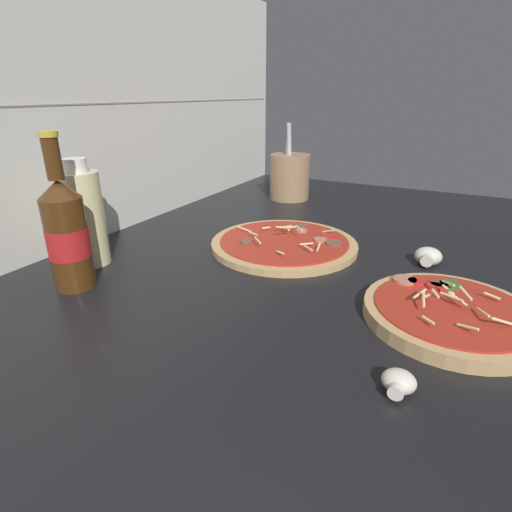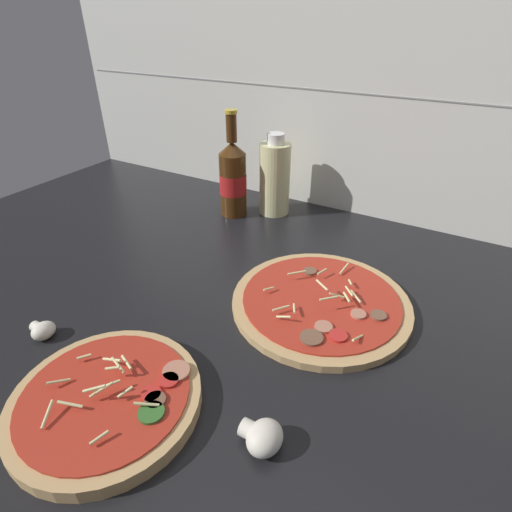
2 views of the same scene
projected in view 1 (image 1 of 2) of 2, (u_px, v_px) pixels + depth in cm
name	position (u px, v px, depth cm)	size (l,w,h in cm)	color
counter_slab	(293.00, 280.00, 70.83)	(160.00, 90.00, 2.50)	black
tile_backsplash	(86.00, 104.00, 79.30)	(160.00, 1.13, 60.00)	silver
pizza_near	(451.00, 314.00, 55.37)	(23.64, 23.64, 5.10)	tan
pizza_far	(284.00, 244.00, 82.03)	(29.83, 29.83, 4.71)	tan
beer_bottle	(67.00, 234.00, 62.37)	(6.36, 6.36, 24.54)	#47280F
oil_bottle	(84.00, 217.00, 71.55)	(7.26, 7.26, 19.25)	beige
mushroom_left	(399.00, 382.00, 42.09)	(3.82, 3.64, 2.55)	white
mushroom_right	(428.00, 257.00, 73.30)	(5.02, 4.78, 3.35)	white
utensil_crock	(290.00, 176.00, 117.74)	(11.63, 11.63, 21.77)	#9E7A56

